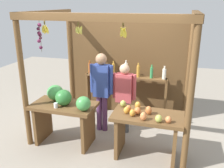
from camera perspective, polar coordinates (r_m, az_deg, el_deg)
name	(u,v)px	position (r m, az deg, el deg)	size (l,w,h in m)	color
ground_plane	(115,130)	(5.26, 0.59, -10.71)	(12.00, 12.00, 0.00)	gray
market_stall	(120,60)	(5.15, 1.91, 5.54)	(2.94, 2.02, 2.43)	brown
fruit_counter_left	(64,108)	(4.61, -11.09, -5.54)	(1.21, 0.68, 1.09)	brown
fruit_counter_right	(146,126)	(4.22, 8.04, -9.60)	(1.19, 0.64, 0.94)	brown
bottle_shelf_unit	(126,84)	(5.56, 3.18, -0.05)	(1.88, 0.22, 1.36)	brown
vendor_man	(102,86)	(4.88, -2.45, -0.39)	(0.48, 0.22, 1.64)	#542F56
vendor_woman	(124,93)	(4.86, 2.86, -2.12)	(0.48, 0.20, 1.45)	#4B4B4C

